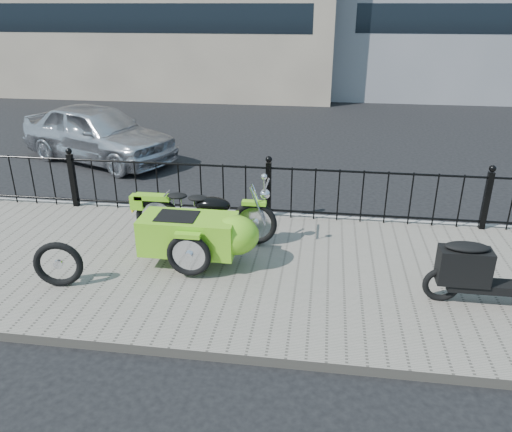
# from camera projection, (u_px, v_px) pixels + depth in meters

# --- Properties ---
(ground) EXTENTS (120.00, 120.00, 0.00)m
(ground) POSITION_uv_depth(u_px,v_px,m) (258.00, 257.00, 7.46)
(ground) COLOR black
(ground) RESTS_ON ground
(sidewalk) EXTENTS (30.00, 3.80, 0.12)m
(sidewalk) POSITION_uv_depth(u_px,v_px,m) (253.00, 270.00, 6.98)
(sidewalk) COLOR slate
(sidewalk) RESTS_ON ground
(curb) EXTENTS (30.00, 0.10, 0.12)m
(curb) POSITION_uv_depth(u_px,v_px,m) (269.00, 216.00, 8.74)
(curb) COLOR gray
(curb) RESTS_ON ground
(iron_fence) EXTENTS (14.11, 0.11, 1.08)m
(iron_fence) POSITION_uv_depth(u_px,v_px,m) (268.00, 191.00, 8.41)
(iron_fence) COLOR black
(iron_fence) RESTS_ON sidewalk
(motorcycle_sidecar) EXTENTS (2.28, 1.48, 0.98)m
(motorcycle_sidecar) POSITION_uv_depth(u_px,v_px,m) (204.00, 230.00, 6.94)
(motorcycle_sidecar) COLOR black
(motorcycle_sidecar) RESTS_ON sidewalk
(scooter) EXTENTS (1.67, 0.49, 1.13)m
(scooter) POSITION_uv_depth(u_px,v_px,m) (487.00, 272.00, 5.93)
(scooter) COLOR black
(scooter) RESTS_ON sidewalk
(spare_tire) EXTENTS (0.63, 0.21, 0.63)m
(spare_tire) POSITION_uv_depth(u_px,v_px,m) (58.00, 264.00, 6.36)
(spare_tire) COLOR black
(spare_tire) RESTS_ON sidewalk
(sedan_car) EXTENTS (4.29, 3.02, 1.36)m
(sedan_car) POSITION_uv_depth(u_px,v_px,m) (98.00, 133.00, 11.78)
(sedan_car) COLOR #BABCC2
(sedan_car) RESTS_ON ground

